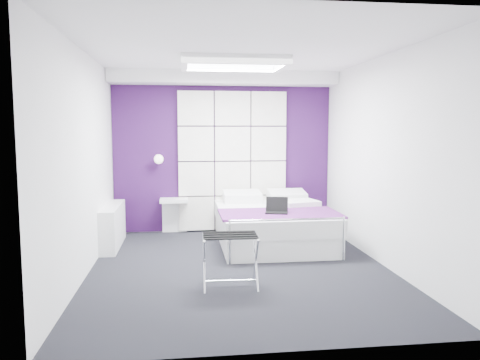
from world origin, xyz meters
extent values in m
plane|color=black|center=(0.00, 0.00, 0.00)|extent=(4.40, 4.40, 0.00)
plane|color=white|center=(0.00, 0.00, 2.60)|extent=(4.40, 4.40, 0.00)
plane|color=white|center=(0.00, 2.20, 1.30)|extent=(3.60, 0.00, 3.60)
plane|color=white|center=(-1.80, 0.00, 1.30)|extent=(0.00, 4.40, 4.40)
plane|color=white|center=(1.80, 0.00, 1.30)|extent=(0.00, 4.40, 4.40)
cube|color=#300E3F|center=(0.00, 2.19, 1.30)|extent=(3.58, 0.02, 2.58)
cube|color=white|center=(0.00, 1.95, 2.50)|extent=(3.58, 0.50, 0.20)
sphere|color=white|center=(-1.05, 2.06, 1.22)|extent=(0.15, 0.15, 0.15)
cube|color=white|center=(-1.69, 1.30, 0.30)|extent=(0.22, 1.20, 0.60)
cube|color=white|center=(0.64, 1.14, 0.14)|extent=(1.54, 1.92, 0.29)
cube|color=white|center=(0.64, 1.14, 0.41)|extent=(1.58, 1.96, 0.24)
cube|color=#4D1859|center=(0.64, 0.66, 0.54)|extent=(1.64, 0.86, 0.03)
cube|color=white|center=(-0.82, 2.02, 0.55)|extent=(0.45, 0.35, 0.05)
cube|color=black|center=(-0.18, -0.65, 0.56)|extent=(0.58, 0.43, 0.01)
cube|color=black|center=(0.59, 0.62, 0.57)|extent=(0.30, 0.21, 0.02)
cube|color=black|center=(0.59, 0.73, 0.68)|extent=(0.30, 0.01, 0.20)
camera|label=1|loc=(-0.69, -5.53, 1.69)|focal=35.00mm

